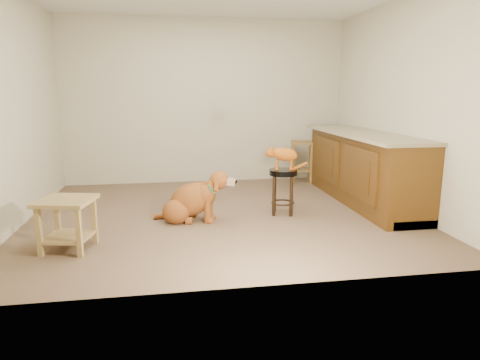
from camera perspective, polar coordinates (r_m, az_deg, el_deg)
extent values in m
cube|color=brown|center=(5.22, -2.48, -4.58)|extent=(4.50, 4.00, 0.01)
cube|color=#BAB496|center=(7.00, -4.59, 10.35)|extent=(4.50, 0.04, 2.60)
cube|color=#BAB496|center=(3.04, 1.93, 8.61)|extent=(4.50, 0.04, 2.60)
cube|color=#BAB496|center=(5.25, -28.12, 8.57)|extent=(0.04, 4.00, 2.60)
cube|color=#BAB496|center=(5.73, 20.65, 9.35)|extent=(0.04, 4.00, 2.60)
cube|color=#4E2F0E|center=(5.94, 16.12, 1.44)|extent=(0.60, 2.50, 0.90)
cube|color=gray|center=(5.87, 16.12, 5.95)|extent=(0.70, 2.56, 0.04)
cube|color=black|center=(6.04, 16.25, -2.29)|extent=(0.52, 2.50, 0.10)
cube|color=#4E2F0E|center=(5.31, 15.63, 0.83)|extent=(0.02, 0.90, 0.62)
cube|color=#4E2F0E|center=(6.31, 11.46, 2.70)|extent=(0.02, 0.90, 0.62)
cube|color=#40260B|center=(5.31, 15.52, 0.83)|extent=(0.02, 0.60, 0.40)
cube|color=#40260B|center=(6.31, 11.36, 2.70)|extent=(0.02, 0.60, 0.40)
cylinder|color=black|center=(5.31, 6.84, -1.69)|extent=(0.04, 0.04, 0.48)
cylinder|color=black|center=(5.31, 4.63, -1.64)|extent=(0.04, 0.04, 0.48)
cylinder|color=black|center=(5.11, 6.84, -2.22)|extent=(0.04, 0.04, 0.48)
cylinder|color=black|center=(5.11, 4.55, -2.16)|extent=(0.04, 0.04, 0.48)
torus|color=black|center=(5.23, 5.69, -3.01)|extent=(0.35, 0.35, 0.02)
cylinder|color=black|center=(5.15, 5.78, 1.04)|extent=(0.33, 0.33, 0.06)
cube|color=brown|center=(7.25, 9.30, 2.46)|extent=(0.05, 0.05, 0.63)
cube|color=brown|center=(7.23, 7.02, 2.50)|extent=(0.05, 0.05, 0.63)
cube|color=brown|center=(6.97, 9.49, 2.08)|extent=(0.05, 0.05, 0.63)
cube|color=brown|center=(6.95, 7.12, 2.12)|extent=(0.05, 0.05, 0.63)
cube|color=brown|center=(7.05, 8.31, 4.96)|extent=(0.44, 0.44, 0.04)
cube|color=olive|center=(4.42, -18.85, -5.17)|extent=(0.05, 0.05, 0.46)
cube|color=olive|center=(4.57, -23.13, -4.96)|extent=(0.05, 0.05, 0.46)
cube|color=olive|center=(4.10, -20.67, -6.61)|extent=(0.05, 0.05, 0.46)
cube|color=olive|center=(4.26, -25.22, -6.33)|extent=(0.05, 0.05, 0.46)
cube|color=olive|center=(4.27, -22.22, -2.59)|extent=(0.56, 0.56, 0.04)
cube|color=olive|center=(4.36, -21.87, -7.00)|extent=(0.47, 0.47, 0.03)
ellipsoid|color=brown|center=(5.10, -7.93, -3.53)|extent=(0.36, 0.32, 0.28)
ellipsoid|color=brown|center=(4.88, -8.53, -4.23)|extent=(0.36, 0.32, 0.28)
cylinder|color=brown|center=(5.11, -6.20, -4.58)|extent=(0.09, 0.10, 0.09)
cylinder|color=brown|center=(4.86, -6.81, -5.45)|extent=(0.09, 0.10, 0.09)
ellipsoid|color=brown|center=(4.93, -6.56, -2.64)|extent=(0.71, 0.49, 0.58)
ellipsoid|color=brown|center=(4.88, -4.64, -1.89)|extent=(0.30, 0.32, 0.29)
cylinder|color=brown|center=(4.99, -4.06, -3.36)|extent=(0.09, 0.09, 0.34)
cylinder|color=brown|center=(4.84, -4.36, -3.85)|extent=(0.09, 0.09, 0.34)
sphere|color=brown|center=(5.03, -3.74, -4.98)|extent=(0.09, 0.09, 0.09)
sphere|color=brown|center=(4.88, -4.02, -5.51)|extent=(0.09, 0.09, 0.09)
cylinder|color=brown|center=(4.85, -3.83, -0.89)|extent=(0.24, 0.20, 0.21)
ellipsoid|color=brown|center=(4.82, -2.81, 0.01)|extent=(0.26, 0.24, 0.20)
cube|color=tan|center=(4.81, -1.45, -0.22)|extent=(0.16, 0.11, 0.09)
sphere|color=black|center=(4.80, -0.66, -0.18)|extent=(0.05, 0.05, 0.05)
cube|color=brown|center=(4.92, -2.86, -0.07)|extent=(0.06, 0.06, 0.15)
cube|color=brown|center=(4.74, -3.17, -0.53)|extent=(0.06, 0.06, 0.15)
torus|color=#0C6446|center=(4.85, -3.83, -0.99)|extent=(0.16, 0.21, 0.18)
cylinder|color=#D8BF4C|center=(4.86, -3.31, -1.72)|extent=(0.01, 0.04, 0.04)
cylinder|color=brown|center=(5.10, -10.01, -4.77)|extent=(0.27, 0.09, 0.06)
ellipsoid|color=#A04B10|center=(5.11, 6.01, 3.42)|extent=(0.35, 0.23, 0.20)
cylinder|color=#A04B10|center=(5.17, 4.95, 2.16)|extent=(0.03, 0.03, 0.12)
sphere|color=#A04B10|center=(5.18, 4.94, 1.64)|extent=(0.04, 0.04, 0.04)
cylinder|color=#A04B10|center=(5.09, 4.92, 2.00)|extent=(0.03, 0.03, 0.12)
sphere|color=#A04B10|center=(5.10, 4.91, 1.48)|extent=(0.04, 0.04, 0.04)
cylinder|color=#A04B10|center=(5.17, 6.85, 2.12)|extent=(0.03, 0.03, 0.12)
sphere|color=#A04B10|center=(5.18, 6.83, 1.60)|extent=(0.04, 0.04, 0.04)
cylinder|color=#A04B10|center=(5.09, 6.85, 1.96)|extent=(0.03, 0.03, 0.12)
sphere|color=#A04B10|center=(5.10, 6.84, 1.43)|extent=(0.04, 0.04, 0.04)
sphere|color=#A04B10|center=(5.11, 4.16, 3.68)|extent=(0.11, 0.11, 0.11)
sphere|color=#A04B10|center=(5.12, 3.61, 3.56)|extent=(0.04, 0.04, 0.04)
sphere|color=brown|center=(5.12, 3.41, 3.57)|extent=(0.02, 0.02, 0.02)
cone|color=#A04B10|center=(5.14, 4.31, 4.41)|extent=(0.06, 0.06, 0.06)
cone|color=#C66B60|center=(5.14, 4.28, 4.37)|extent=(0.03, 0.03, 0.03)
cone|color=#A04B10|center=(5.07, 4.28, 4.31)|extent=(0.06, 0.06, 0.06)
cone|color=#C66B60|center=(5.07, 4.25, 4.27)|extent=(0.03, 0.03, 0.03)
cylinder|color=#A04B10|center=(5.18, 7.75, 1.74)|extent=(0.24, 0.07, 0.11)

